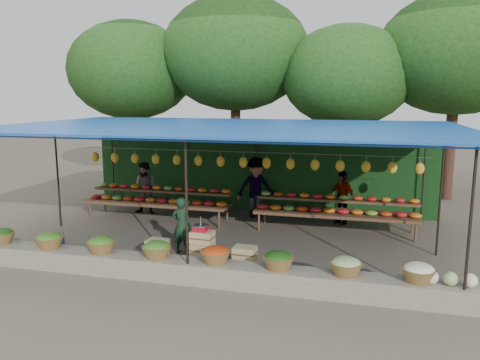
% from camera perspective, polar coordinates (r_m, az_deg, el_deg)
% --- Properties ---
extents(ground, '(60.00, 60.00, 0.00)m').
position_cam_1_polar(ground, '(11.73, -1.28, -7.21)').
color(ground, brown).
rests_on(ground, ground).
extents(stone_curb, '(10.60, 0.55, 0.40)m').
position_cam_1_polar(stone_curb, '(9.20, -6.02, -10.96)').
color(stone_curb, '#676152').
rests_on(stone_curb, ground).
extents(stall_canopy, '(10.80, 6.60, 2.82)m').
position_cam_1_polar(stall_canopy, '(11.28, -1.26, 6.00)').
color(stall_canopy, black).
rests_on(stall_canopy, ground).
extents(produce_baskets, '(8.98, 0.58, 0.34)m').
position_cam_1_polar(produce_baskets, '(9.11, -6.66, -8.75)').
color(produce_baskets, brown).
rests_on(produce_baskets, stone_curb).
extents(netting_backdrop, '(10.60, 0.06, 2.50)m').
position_cam_1_polar(netting_backdrop, '(14.43, 2.09, 1.19)').
color(netting_backdrop, '#194418').
rests_on(netting_backdrop, ground).
extents(tree_row, '(16.51, 5.50, 7.12)m').
position_cam_1_polar(tree_row, '(17.09, 6.05, 14.16)').
color(tree_row, '#382114').
rests_on(tree_row, ground).
extents(fruit_table_left, '(4.21, 0.95, 0.93)m').
position_cam_1_polar(fruit_table_left, '(13.64, -9.87, -2.23)').
color(fruit_table_left, '#502F20').
rests_on(fruit_table_left, ground).
extents(fruit_table_right, '(4.21, 0.95, 0.93)m').
position_cam_1_polar(fruit_table_right, '(12.48, 11.61, -3.46)').
color(fruit_table_right, '#502F20').
rests_on(fruit_table_right, ground).
extents(crate_counter, '(2.37, 0.36, 0.77)m').
position_cam_1_polar(crate_counter, '(9.85, -4.75, -8.80)').
color(crate_counter, tan).
rests_on(crate_counter, ground).
extents(weighing_scale, '(0.29, 0.29, 0.31)m').
position_cam_1_polar(weighing_scale, '(9.69, -4.81, -5.81)').
color(weighing_scale, red).
rests_on(weighing_scale, crate_counter).
extents(vendor_seated, '(0.50, 0.36, 1.30)m').
position_cam_1_polar(vendor_seated, '(10.60, -7.12, -5.54)').
color(vendor_seated, '#17331F').
rests_on(vendor_seated, ground).
extents(customer_left, '(0.78, 0.62, 1.56)m').
position_cam_1_polar(customer_left, '(14.31, -11.38, -0.98)').
color(customer_left, slate).
rests_on(customer_left, ground).
extents(customer_mid, '(1.32, 1.14, 1.77)m').
position_cam_1_polar(customer_mid, '(13.59, 1.96, -0.93)').
color(customer_mid, slate).
rests_on(customer_mid, ground).
extents(customer_right, '(0.90, 0.83, 1.48)m').
position_cam_1_polar(customer_right, '(13.25, 12.32, -2.10)').
color(customer_right, slate).
rests_on(customer_right, ground).
extents(blue_crate_front, '(0.57, 0.49, 0.29)m').
position_cam_1_polar(blue_crate_front, '(11.96, -21.96, -6.90)').
color(blue_crate_front, navy).
rests_on(blue_crate_front, ground).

